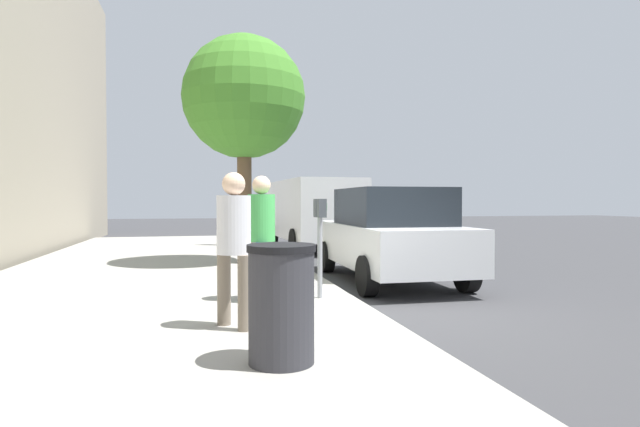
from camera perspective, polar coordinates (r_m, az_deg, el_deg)
ground_plane at (r=7.23m, az=4.49°, el=-10.80°), size 80.00×80.00×0.00m
sidewalk_slab at (r=6.93m, az=-20.30°, el=-10.80°), size 28.00×6.00×0.15m
parking_meter at (r=7.21m, az=-0.00°, el=-1.49°), size 0.36×0.12×1.41m
pedestrian_at_meter at (r=7.07m, az=-6.58°, el=-1.57°), size 0.52×0.38×1.73m
pedestrian_bystander at (r=5.59m, az=-9.64°, el=-2.67°), size 0.46×0.37×1.69m
parked_sedan_near at (r=9.75m, az=7.78°, el=-2.35°), size 4.44×2.04×1.77m
parked_van_far at (r=16.16m, az=-0.89°, el=0.42°), size 5.27×2.27×2.18m
street_tree at (r=11.64m, az=-8.52°, el=12.63°), size 2.71×2.71×5.04m
traffic_signal at (r=15.88m, az=-7.93°, el=5.15°), size 0.24×0.44×3.60m
trash_bin at (r=4.39m, az=-4.36°, el=-10.03°), size 0.59×0.59×1.01m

